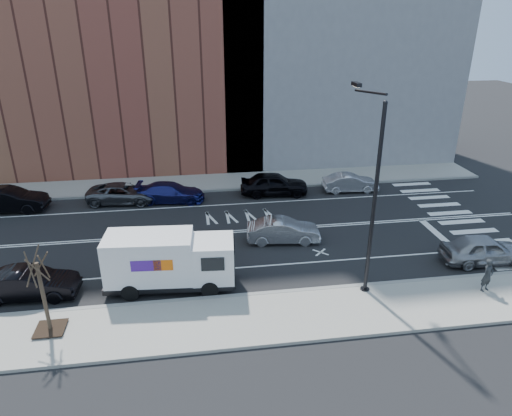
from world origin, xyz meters
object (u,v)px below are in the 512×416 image
object	(u,v)px
fedex_van	(169,260)
driving_sedan	(283,231)
near_parked_front	(485,250)
far_parked_b	(9,200)
pedestrian	(488,275)

from	to	relation	value
fedex_van	driving_sedan	size ratio (longest dim) A/B	1.49
near_parked_front	fedex_van	bearing A→B (deg)	93.61
far_parked_b	driving_sedan	world-z (taller)	far_parked_b
driving_sedan	fedex_van	bearing A→B (deg)	128.05
near_parked_front	pedestrian	bearing A→B (deg)	152.32
fedex_van	pedestrian	size ratio (longest dim) A/B	3.82
fedex_van	near_parked_front	xyz separation A→B (m)	(16.37, -0.02, -0.70)
far_parked_b	driving_sedan	bearing A→B (deg)	-108.94
fedex_van	far_parked_b	xyz separation A→B (m)	(-10.86, 10.92, -0.66)
driving_sedan	near_parked_front	distance (m)	10.77
far_parked_b	pedestrian	size ratio (longest dim) A/B	2.98
fedex_van	far_parked_b	bearing A→B (deg)	139.20
pedestrian	driving_sedan	bearing A→B (deg)	122.30
fedex_van	driving_sedan	world-z (taller)	fedex_van
far_parked_b	pedestrian	world-z (taller)	pedestrian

